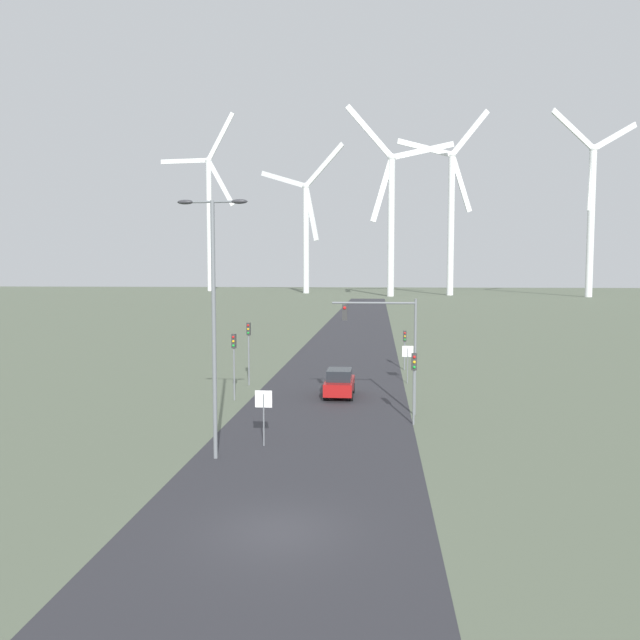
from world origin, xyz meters
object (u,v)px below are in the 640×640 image
Objects in this scene: streetlamp at (214,301)px; car_approaching at (339,383)px; wind_turbine_right at (451,209)px; wind_turbine_far_right at (591,206)px; traffic_light_post_mid_right at (405,341)px; traffic_light_post_mid_left at (249,340)px; traffic_light_mast_overhead at (387,333)px; stop_sign_near at (264,407)px; stop_sign_far at (408,357)px; traffic_light_post_near_left at (234,352)px; wind_turbine_far_left at (209,212)px; traffic_light_post_near_right at (414,373)px; wind_turbine_left at (306,225)px; wind_turbine_center at (391,210)px.

streetlamp is 2.73× the size of car_approaching.
wind_turbine_right reaches higher than wind_turbine_far_right.
traffic_light_post_mid_left is at bearing -144.61° from traffic_light_post_mid_right.
traffic_light_mast_overhead is 183.68m from wind_turbine_right.
stop_sign_near is at bearing -112.12° from wind_turbine_far_right.
stop_sign_far is at bearing 66.41° from stop_sign_near.
stop_sign_near is at bearing -69.47° from traffic_light_post_near_left.
streetlamp is 236.91m from wind_turbine_far_left.
traffic_light_post_near_right reaches higher than car_approaching.
stop_sign_near is at bearing -83.94° from wind_turbine_left.
wind_turbine_far_right is at bearing 65.60° from traffic_light_post_near_left.
wind_turbine_center is (9.26, 176.33, 26.15)m from stop_sign_near.
wind_turbine_far_right is at bearing 68.75° from traffic_light_mast_overhead.
wind_turbine_far_left reaches higher than stop_sign_near.
stop_sign_near is 0.58× the size of traffic_light_post_mid_left.
wind_turbine_far_left is 1.15× the size of wind_turbine_right.
traffic_light_post_near_right reaches higher than stop_sign_far.
traffic_light_post_mid_left is (-11.15, 10.56, 0.47)m from traffic_light_post_near_right.
traffic_light_post_near_left is 0.07× the size of wind_turbine_center.
wind_turbine_right is (29.64, 187.49, 27.27)m from stop_sign_near.
traffic_light_mast_overhead is at bearing -57.84° from car_approaching.
wind_turbine_far_left is 1.34× the size of wind_turbine_left.
wind_turbine_center is (3.42, 169.33, 23.27)m from traffic_light_mast_overhead.
wind_turbine_right is at bearing 78.98° from traffic_light_post_mid_left.
wind_turbine_right is at bearing 81.02° from stop_sign_near.
wind_turbine_far_right is (66.12, 170.00, 23.86)m from traffic_light_mast_overhead.
streetlamp is 180.04m from wind_turbine_center.
traffic_light_post_mid_right is (11.29, 13.33, -0.69)m from traffic_light_post_near_left.
traffic_light_post_mid_left is at bearing 91.63° from traffic_light_post_near_left.
traffic_light_post_near_left reaches higher than traffic_light_post_mid_right.
wind_turbine_left is at bearing 95.27° from traffic_light_post_near_left.
traffic_light_post_near_left reaches higher than car_approaching.
streetlamp is 4.26× the size of stop_sign_near.
wind_turbine_left is (-27.39, 195.86, 20.40)m from traffic_light_mast_overhead.
stop_sign_far is 10.63m from traffic_light_mast_overhead.
wind_turbine_far_right is at bearing -15.46° from wind_turbine_left.
traffic_light_mast_overhead is (5.84, 7.00, 2.88)m from stop_sign_near.
stop_sign_near is at bearing -74.06° from wind_turbine_far_left.
wind_turbine_center is at bearing -33.48° from wind_turbine_far_left.
stop_sign_near is at bearing -98.98° from wind_turbine_right.
traffic_light_post_mid_right is at bearing -97.68° from wind_turbine_right.
stop_sign_far is 0.61× the size of traffic_light_post_mid_left.
wind_turbine_center is at bearing 87.76° from car_approaching.
wind_turbine_far_right reaches higher than stop_sign_near.
wind_turbine_center is 23.27m from wind_turbine_right.
wind_turbine_left reaches higher than stop_sign_far.
streetlamp is 2.92× the size of traffic_light_post_near_right.
traffic_light_post_near_right is 8.55m from car_approaching.
wind_turbine_left reaches higher than traffic_light_post_mid_left.
streetlamp is 0.21× the size of wind_turbine_left.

